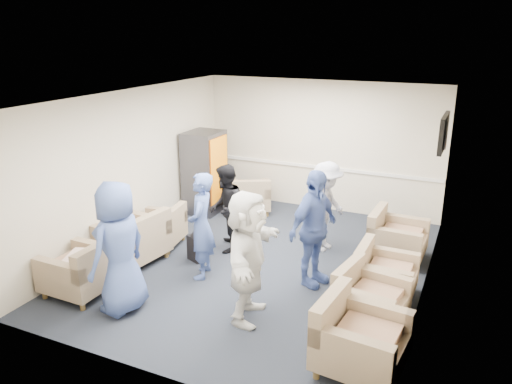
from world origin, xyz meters
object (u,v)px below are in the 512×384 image
at_px(armchair_right_midnear, 367,300).
at_px(person_back_right, 325,207).
at_px(armchair_left_mid, 136,241).
at_px(armchair_right_midfar, 382,275).
at_px(armchair_corner, 250,197).
at_px(vending_machine, 205,172).
at_px(person_mid_right, 313,229).
at_px(person_mid_left, 201,226).
at_px(armchair_right_near, 356,340).
at_px(armchair_left_far, 162,229).
at_px(person_front_right, 248,256).
at_px(armchair_right_far, 394,239).
at_px(armchair_left_near, 83,272).
at_px(person_front_left, 119,248).
at_px(person_back_left, 226,208).

relative_size(armchair_right_midnear, person_back_right, 0.60).
height_order(armchair_left_mid, armchair_right_midfar, armchair_left_mid).
height_order(armchair_corner, person_back_right, person_back_right).
height_order(vending_machine, person_mid_right, person_mid_right).
bearing_deg(person_mid_right, person_mid_left, 124.48).
xyz_separation_m(armchair_right_near, person_back_right, (-1.29, 2.97, 0.42)).
bearing_deg(armchair_left_far, person_front_right, 49.48).
height_order(armchair_right_near, person_mid_left, person_mid_left).
height_order(armchair_left_mid, armchair_corner, armchair_left_mid).
xyz_separation_m(armchair_right_midfar, person_mid_right, (-1.02, -0.07, 0.56)).
xyz_separation_m(armchair_left_mid, person_mid_left, (1.24, 0.02, 0.46)).
relative_size(armchair_left_far, armchair_right_far, 0.99).
bearing_deg(armchair_right_far, armchair_right_midfar, -175.27).
xyz_separation_m(armchair_left_far, person_mid_right, (2.86, -0.23, 0.57)).
relative_size(person_back_right, person_front_right, 0.89).
relative_size(armchair_left_far, person_front_right, 0.50).
height_order(armchair_left_near, person_front_left, person_front_left).
distance_m(armchair_right_midnear, person_mid_left, 2.66).
xyz_separation_m(armchair_left_near, armchair_right_midnear, (3.87, 0.96, -0.03)).
xyz_separation_m(armchair_right_far, person_back_left, (-2.70, -0.87, 0.41)).
bearing_deg(vending_machine, person_front_left, -76.25).
distance_m(armchair_left_mid, person_front_right, 2.56).
relative_size(armchair_right_far, person_back_left, 0.59).
height_order(armchair_right_midnear, vending_machine, vending_machine).
bearing_deg(armchair_right_far, person_front_right, 153.69).
distance_m(armchair_right_near, person_front_left, 3.23).
xyz_separation_m(armchair_right_far, person_mid_left, (-2.58, -1.87, 0.48)).
distance_m(armchair_right_midnear, vending_machine, 4.93).
distance_m(armchair_right_midfar, person_mid_right, 1.17).
distance_m(person_back_right, person_mid_right, 1.29).
height_order(person_back_left, person_front_right, person_front_right).
bearing_deg(armchair_corner, person_mid_left, 73.48).
bearing_deg(armchair_right_far, armchair_right_near, -175.77).
xyz_separation_m(armchair_right_midnear, person_mid_right, (-0.98, 0.70, 0.56)).
xyz_separation_m(armchair_right_far, person_mid_right, (-0.96, -1.41, 0.54)).
distance_m(vending_machine, person_mid_right, 3.70).
xyz_separation_m(armchair_left_near, armchair_right_far, (3.84, 3.07, -0.00)).
relative_size(armchair_right_far, person_front_right, 0.51).
bearing_deg(armchair_right_midfar, armchair_right_far, 2.97).
distance_m(armchair_right_near, armchair_right_midnear, 1.00).
bearing_deg(armchair_right_far, person_back_right, 98.70).
height_order(armchair_left_near, vending_machine, vending_machine).
bearing_deg(armchair_right_far, person_mid_right, 147.74).
relative_size(armchair_corner, person_back_right, 0.70).
bearing_deg(armchair_left_mid, armchair_left_near, 5.78).
bearing_deg(person_back_left, armchair_right_midfar, 57.38).
distance_m(armchair_right_midfar, person_back_right, 1.78).
distance_m(person_mid_right, person_front_right, 1.33).
distance_m(armchair_left_mid, vending_machine, 2.64).
bearing_deg(person_back_left, vending_machine, -162.95).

